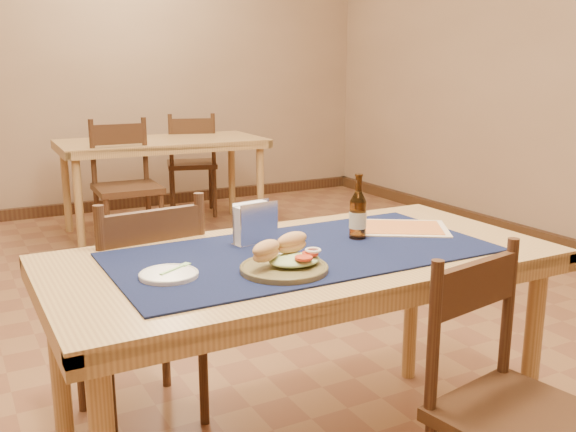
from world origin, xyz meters
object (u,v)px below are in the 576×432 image
back_table (162,150)px  sandwich_plate (285,261)px  main_table (303,277)px  chair_main_near (511,407)px  beer_bottle (358,215)px  napkin_holder (255,224)px  chair_main_far (141,307)px

back_table → sandwich_plate: bearing=-101.8°
main_table → chair_main_near: 0.72m
main_table → beer_bottle: beer_bottle is taller
chair_main_near → beer_bottle: bearing=94.0°
back_table → napkin_holder: 3.20m
chair_main_far → napkin_holder: 0.58m
back_table → chair_main_near: bearing=-94.2°
chair_main_far → beer_bottle: size_ratio=4.04×
beer_bottle → main_table: bearing=-168.9°
chair_main_near → beer_bottle: size_ratio=3.84×
napkin_holder → sandwich_plate: bearing=-99.3°
sandwich_plate → chair_main_near: bearing=-48.1°
main_table → back_table: size_ratio=0.99×
chair_main_near → sandwich_plate: bearing=131.9°
back_table → sandwich_plate: size_ratio=6.33×
chair_main_far → chair_main_near: (0.68, -1.13, -0.02)m
chair_main_near → napkin_holder: napkin_holder is taller
chair_main_far → napkin_holder: size_ratio=5.45×
chair_main_far → chair_main_near: bearing=-58.7°
chair_main_far → napkin_holder: bearing=-48.5°
back_table → napkin_holder: bearing=-102.0°
main_table → sandwich_plate: (-0.14, -0.14, 0.11)m
main_table → sandwich_plate: 0.23m
back_table → main_table: bearing=-99.9°
chair_main_far → chair_main_near: size_ratio=1.05×
main_table → chair_main_far: size_ratio=1.78×
main_table → beer_bottle: bearing=11.1°
main_table → back_table: same height
chair_main_far → sandwich_plate: (0.26, -0.65, 0.32)m
beer_bottle → napkin_holder: 0.35m
chair_main_near → sandwich_plate: (-0.43, 0.48, 0.34)m
main_table → back_table: (0.57, 3.28, 0.00)m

